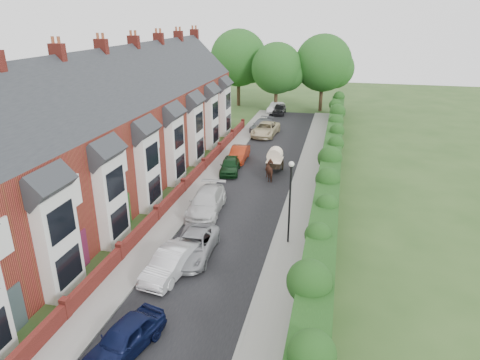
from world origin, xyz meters
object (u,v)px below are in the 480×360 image
Objects in this scene: car_red at (239,154)px; horse at (271,171)px; car_navy at (125,338)px; car_white at (206,202)px; car_beige at (265,129)px; horse_cart at (275,158)px; car_silver_b at (193,246)px; car_grey at (262,125)px; car_green at (230,165)px; lamppost at (290,192)px; car_black at (279,109)px; car_silver_a at (171,263)px.

horse is (3.67, -4.09, 0.11)m from car_red.
car_white reaches higher than car_navy.
car_beige is 1.77× the size of horse_cart.
car_navy is at bearing -94.31° from car_silver_b.
car_white is 1.17× the size of car_grey.
car_beige is (0.44, 20.40, -0.02)m from car_white.
car_green is at bearing -36.73° from horse.
car_white is 2.82× the size of horse.
car_white is 22.50m from car_grey.
horse_cart reaches higher than car_white.
car_green is at bearing 120.34° from lamppost.
car_beige reaches higher than car_black.
car_silver_b is at bearing 55.79° from horse.
car_green is at bearing 88.63° from car_white.
car_red is at bearing -81.24° from car_grey.
car_grey is (-0.84, 2.09, -0.08)m from car_beige.
car_black is at bearing 97.44° from horse_cart.
lamppost is at bearing -67.14° from car_grey.
car_red is at bearing -93.73° from car_black.
car_silver_a is at bearing 55.10° from horse.
car_grey is (-0.86, 30.09, -0.05)m from car_silver_a.
car_green is 12.49m from car_beige.
car_grey is at bearing 86.76° from car_white.
car_navy is at bearing -91.01° from car_white.
horse_cart is (2.83, -11.31, 0.49)m from car_beige.
horse is at bearing -73.77° from car_beige.
car_white is at bearing -80.22° from car_grey.
car_grey is at bearing 105.30° from horse_cart.
car_green is 3.76m from horse.
car_beige reaches higher than car_silver_a.
car_black reaches higher than car_grey.
horse_cart is at bearing 88.75° from car_silver_a.
lamppost is at bearing -30.83° from car_white.
car_navy is 21.17m from car_green.
car_grey is at bearing 88.33° from car_red.
car_silver_b is at bearing 102.57° from car_navy.
lamppost is 1.32× the size of car_navy.
car_white is (-0.46, 7.60, 0.06)m from car_silver_a.
car_grey is at bearing -100.69° from horse.
car_white is 0.99× the size of car_beige.
lamppost is 1.27× the size of car_red.
car_green is (-1.15, 21.13, -0.01)m from car_navy.
car_green is 0.95× the size of car_red.
car_silver_a is 2.07m from car_silver_b.
car_navy is 0.88× the size of car_grey.
car_green is (-1.40, 13.53, 0.01)m from car_silver_b.
car_silver_b is 1.16× the size of car_red.
horse_cart is (3.67, -2.11, 0.55)m from car_red.
car_navy is 20.47m from horse.
car_black is at bearing 94.82° from car_beige.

